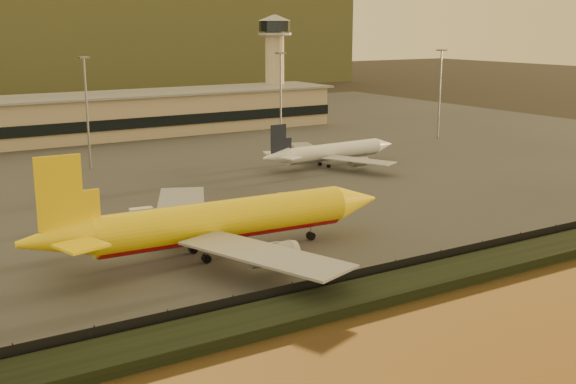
% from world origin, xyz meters
% --- Properties ---
extents(ground, '(900.00, 900.00, 0.00)m').
position_xyz_m(ground, '(0.00, 0.00, 0.00)').
color(ground, black).
rests_on(ground, ground).
extents(embankment, '(320.00, 7.00, 1.40)m').
position_xyz_m(embankment, '(0.00, -17.00, 0.70)').
color(embankment, black).
rests_on(embankment, ground).
extents(tarmac, '(320.00, 220.00, 0.20)m').
position_xyz_m(tarmac, '(0.00, 95.00, 0.10)').
color(tarmac, '#2D2D2D').
rests_on(tarmac, ground).
extents(perimeter_fence, '(300.00, 0.05, 2.20)m').
position_xyz_m(perimeter_fence, '(0.00, -13.00, 1.30)').
color(perimeter_fence, black).
rests_on(perimeter_fence, tarmac).
extents(terminal_building, '(202.00, 25.00, 12.60)m').
position_xyz_m(terminal_building, '(-14.52, 125.55, 6.25)').
color(terminal_building, tan).
rests_on(terminal_building, tarmac).
extents(control_tower, '(11.20, 11.20, 35.50)m').
position_xyz_m(control_tower, '(70.00, 131.00, 21.66)').
color(control_tower, tan).
rests_on(control_tower, tarmac).
extents(apron_light_masts, '(152.20, 12.20, 25.40)m').
position_xyz_m(apron_light_masts, '(15.00, 75.00, 15.70)').
color(apron_light_masts, slate).
rests_on(apron_light_masts, tarmac).
extents(dhl_cargo_jet, '(54.92, 53.78, 16.41)m').
position_xyz_m(dhl_cargo_jet, '(-13.53, 7.65, 5.10)').
color(dhl_cargo_jet, yellow).
rests_on(dhl_cargo_jet, tarmac).
extents(white_narrowbody_jet, '(37.86, 36.95, 10.88)m').
position_xyz_m(white_narrowbody_jet, '(39.13, 53.93, 3.45)').
color(white_narrowbody_jet, silver).
rests_on(white_narrowbody_jet, tarmac).
extents(gse_vehicle_yellow, '(3.85, 2.56, 1.59)m').
position_xyz_m(gse_vehicle_yellow, '(11.96, 29.71, 1.00)').
color(gse_vehicle_yellow, yellow).
rests_on(gse_vehicle_yellow, tarmac).
extents(gse_vehicle_white, '(4.09, 2.26, 1.75)m').
position_xyz_m(gse_vehicle_white, '(-15.62, 32.83, 1.08)').
color(gse_vehicle_white, silver).
rests_on(gse_vehicle_white, tarmac).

